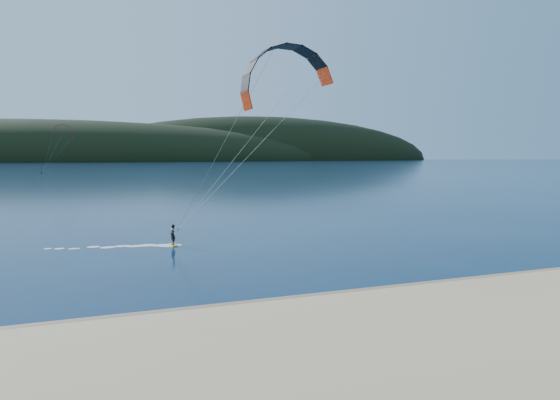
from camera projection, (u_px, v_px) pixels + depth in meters
name	position (u px, v px, depth m)	size (l,w,h in m)	color
ground	(310.00, 335.00, 21.88)	(1800.00, 1800.00, 0.00)	#081F3D
wet_sand	(274.00, 306.00, 26.07)	(220.00, 2.50, 0.10)	#83694C
headland	(95.00, 161.00, 716.05)	(1200.00, 310.00, 140.00)	black
kitesurfer_near	(281.00, 98.00, 40.41)	(23.17, 8.71, 16.38)	gold
kitesurfer_far	(62.00, 135.00, 193.70)	(13.03, 7.20, 19.30)	gold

